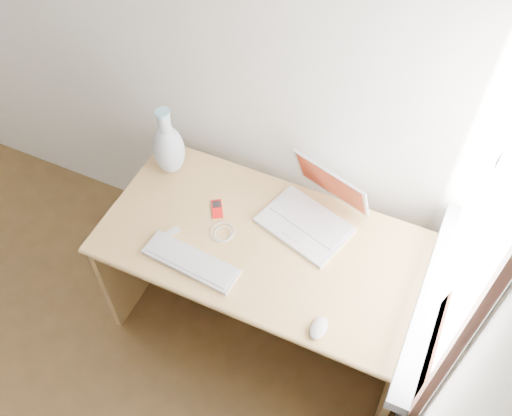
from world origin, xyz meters
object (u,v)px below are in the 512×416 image
at_px(vase, 169,148).
at_px(external_keyboard, 191,261).
at_px(desk, 273,255).
at_px(laptop, 310,210).

bearing_deg(vase, external_keyboard, -51.82).
relative_size(desk, vase, 3.87).
relative_size(external_keyboard, vase, 1.16).
bearing_deg(desk, vase, 168.99).
relative_size(desk, external_keyboard, 3.34).
relative_size(laptop, external_keyboard, 1.02).
distance_m(desk, vase, 0.68).
bearing_deg(vase, desk, -11.01).
height_order(laptop, external_keyboard, laptop).
xyz_separation_m(desk, vase, (-0.56, 0.11, 0.36)).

